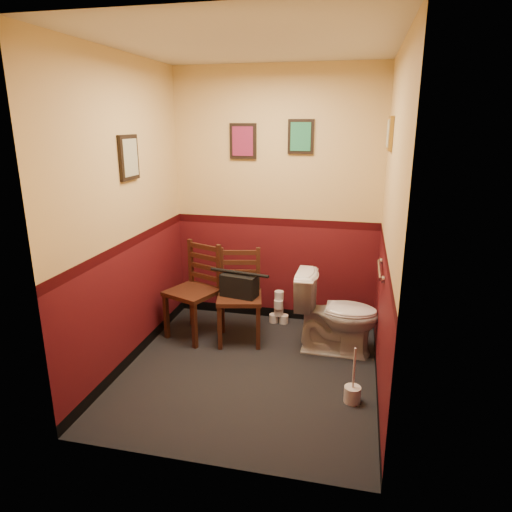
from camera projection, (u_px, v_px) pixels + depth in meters
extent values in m
cube|color=black|center=(250.00, 370.00, 4.09)|extent=(2.20, 2.40, 0.00)
cube|color=silver|center=(248.00, 42.00, 3.33)|extent=(2.20, 2.40, 0.00)
cube|color=#521015|center=(276.00, 200.00, 4.83)|extent=(2.20, 0.00, 2.70)
cube|color=#521015|center=(199.00, 268.00, 2.59)|extent=(2.20, 0.00, 2.70)
cube|color=#521015|center=(126.00, 217.00, 3.94)|extent=(0.00, 2.40, 2.70)
cube|color=#521015|center=(389.00, 230.00, 3.48)|extent=(0.00, 2.40, 2.70)
cylinder|color=silver|center=(379.00, 270.00, 3.83)|extent=(0.03, 0.50, 0.03)
cylinder|color=silver|center=(383.00, 279.00, 3.59)|extent=(0.02, 0.06, 0.06)
cylinder|color=silver|center=(381.00, 261.00, 4.06)|extent=(0.02, 0.06, 0.06)
cube|color=black|center=(243.00, 141.00, 4.72)|extent=(0.28, 0.03, 0.36)
cube|color=maroon|center=(243.00, 141.00, 4.70)|extent=(0.22, 0.01, 0.30)
cube|color=black|center=(301.00, 137.00, 4.58)|extent=(0.26, 0.03, 0.34)
cube|color=#288056|center=(301.00, 137.00, 4.56)|extent=(0.20, 0.01, 0.28)
cube|color=black|center=(129.00, 158.00, 3.89)|extent=(0.03, 0.30, 0.38)
cube|color=#B2B18B|center=(131.00, 158.00, 3.89)|extent=(0.01, 0.24, 0.31)
cube|color=olive|center=(390.00, 133.00, 3.84)|extent=(0.03, 0.34, 0.28)
cube|color=#B2B18B|center=(388.00, 133.00, 3.85)|extent=(0.01, 0.28, 0.22)
imported|color=white|center=(336.00, 314.00, 4.33)|extent=(0.80, 0.46, 0.78)
cylinder|color=silver|center=(352.00, 394.00, 3.62)|extent=(0.13, 0.13, 0.13)
cylinder|color=silver|center=(354.00, 370.00, 3.55)|extent=(0.02, 0.02, 0.37)
cube|color=#472215|center=(192.00, 292.00, 4.63)|extent=(0.59, 0.59, 0.04)
cube|color=#472215|center=(166.00, 316.00, 4.65)|extent=(0.06, 0.06, 0.48)
cube|color=#472215|center=(192.00, 304.00, 4.95)|extent=(0.06, 0.06, 0.48)
cube|color=#472215|center=(195.00, 325.00, 4.44)|extent=(0.06, 0.06, 0.48)
cube|color=#472215|center=(220.00, 312.00, 4.74)|extent=(0.06, 0.06, 0.48)
cube|color=#472215|center=(191.00, 261.00, 4.82)|extent=(0.05, 0.05, 0.48)
cube|color=#472215|center=(219.00, 268.00, 4.61)|extent=(0.05, 0.05, 0.48)
cube|color=#472215|center=(205.00, 277.00, 4.75)|extent=(0.35, 0.16, 0.05)
cube|color=#472215|center=(205.00, 267.00, 4.72)|extent=(0.35, 0.16, 0.05)
cube|color=#472215|center=(204.00, 257.00, 4.69)|extent=(0.35, 0.16, 0.05)
cube|color=#472215|center=(204.00, 247.00, 4.66)|extent=(0.35, 0.16, 0.05)
cube|color=#472215|center=(239.00, 298.00, 4.53)|extent=(0.52, 0.52, 0.04)
cube|color=#472215|center=(220.00, 327.00, 4.41)|extent=(0.05, 0.05, 0.46)
cube|color=#472215|center=(223.00, 312.00, 4.77)|extent=(0.05, 0.05, 0.46)
cube|color=#472215|center=(258.00, 327.00, 4.41)|extent=(0.05, 0.05, 0.46)
cube|color=#472215|center=(258.00, 312.00, 4.77)|extent=(0.05, 0.05, 0.46)
cube|color=#472215|center=(222.00, 270.00, 4.64)|extent=(0.05, 0.04, 0.46)
cube|color=#472215|center=(258.00, 270.00, 4.64)|extent=(0.05, 0.04, 0.46)
cube|color=#472215|center=(240.00, 282.00, 4.68)|extent=(0.35, 0.10, 0.05)
cube|color=#472215|center=(240.00, 272.00, 4.65)|extent=(0.35, 0.10, 0.05)
cube|color=#472215|center=(240.00, 262.00, 4.62)|extent=(0.35, 0.10, 0.05)
cube|color=#472215|center=(240.00, 253.00, 4.59)|extent=(0.35, 0.10, 0.05)
cube|color=black|center=(239.00, 285.00, 4.49)|extent=(0.38, 0.24, 0.22)
cylinder|color=black|center=(239.00, 273.00, 4.45)|extent=(0.31, 0.09, 0.03)
cylinder|color=silver|center=(274.00, 318.00, 5.07)|extent=(0.10, 0.10, 0.09)
cylinder|color=silver|center=(284.00, 319.00, 5.04)|extent=(0.10, 0.10, 0.09)
cylinder|color=silver|center=(279.00, 311.00, 5.02)|extent=(0.10, 0.10, 0.09)
cylinder|color=silver|center=(279.00, 304.00, 4.98)|extent=(0.10, 0.10, 0.09)
cylinder|color=silver|center=(279.00, 295.00, 4.98)|extent=(0.10, 0.10, 0.09)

